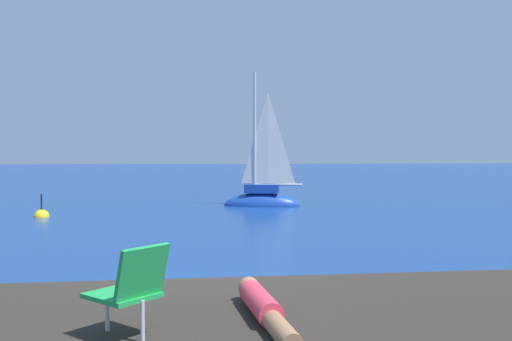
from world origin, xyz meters
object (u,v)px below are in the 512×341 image
at_px(marker_buoy, 42,217).
at_px(sailboat_near, 262,198).
at_px(beach_chair, 131,286).
at_px(person_sunbather, 264,308).

bearing_deg(marker_buoy, sailboat_near, 22.03).
distance_m(sailboat_near, beach_chair, 20.75).
height_order(sailboat_near, beach_chair, sailboat_near).
height_order(person_sunbather, beach_chair, beach_chair).
bearing_deg(sailboat_near, person_sunbather, 96.72).
xyz_separation_m(person_sunbather, beach_chair, (-1.14, -0.45, 0.33)).
bearing_deg(marker_buoy, person_sunbather, -67.36).
relative_size(sailboat_near, person_sunbather, 3.68).
xyz_separation_m(sailboat_near, person_sunbather, (-1.58, -20.09, 0.77)).
height_order(person_sunbather, marker_buoy, person_sunbather).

